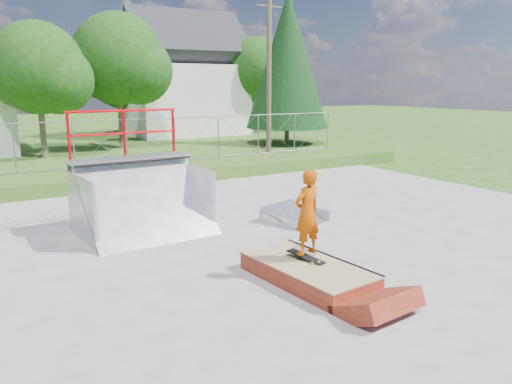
% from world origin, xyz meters
% --- Properties ---
extents(ground, '(120.00, 120.00, 0.00)m').
position_xyz_m(ground, '(0.00, 0.00, 0.00)').
color(ground, '#2C5819').
rests_on(ground, ground).
extents(concrete_pad, '(20.00, 16.00, 0.04)m').
position_xyz_m(concrete_pad, '(0.00, 0.00, 0.02)').
color(concrete_pad, gray).
rests_on(concrete_pad, ground).
extents(grass_berm, '(24.00, 3.00, 0.50)m').
position_xyz_m(grass_berm, '(0.00, 9.50, 0.25)').
color(grass_berm, '#2C5819').
rests_on(grass_berm, ground).
extents(grind_box, '(1.49, 2.69, 0.38)m').
position_xyz_m(grind_box, '(-0.36, -1.82, 0.19)').
color(grind_box, maroon).
rests_on(grind_box, concrete_pad).
extents(quarter_pipe, '(3.11, 2.67, 2.98)m').
position_xyz_m(quarter_pipe, '(-1.90, 2.77, 1.49)').
color(quarter_pipe, gray).
rests_on(quarter_pipe, concrete_pad).
extents(flat_bank_ramp, '(1.69, 1.75, 0.41)m').
position_xyz_m(flat_bank_ramp, '(1.85, 1.67, 0.20)').
color(flat_bank_ramp, gray).
rests_on(flat_bank_ramp, concrete_pad).
extents(skateboard, '(0.45, 0.82, 0.13)m').
position_xyz_m(skateboard, '(-0.27, -1.65, 0.43)').
color(skateboard, black).
rests_on(skateboard, grind_box).
extents(skater, '(0.63, 0.47, 1.59)m').
position_xyz_m(skater, '(-0.27, -1.65, 1.23)').
color(skater, '#BE4705').
rests_on(skater, grind_box).
extents(chain_link_fence, '(20.00, 0.06, 1.80)m').
position_xyz_m(chain_link_fence, '(0.00, 10.50, 1.40)').
color(chain_link_fence, gray).
rests_on(chain_link_fence, grass_berm).
extents(gable_house, '(8.40, 6.08, 8.94)m').
position_xyz_m(gable_house, '(9.00, 26.00, 3.84)').
color(gable_house, white).
rests_on(gable_house, ground).
extents(utility_pole, '(0.24, 0.24, 8.00)m').
position_xyz_m(utility_pole, '(7.50, 12.00, 4.00)').
color(utility_pole, brown).
rests_on(utility_pole, ground).
extents(tree_left_near, '(4.76, 4.48, 6.65)m').
position_xyz_m(tree_left_near, '(-1.75, 17.83, 4.24)').
color(tree_left_near, brown).
rests_on(tree_left_near, ground).
extents(tree_center, '(5.44, 5.12, 7.60)m').
position_xyz_m(tree_center, '(2.78, 19.81, 4.85)').
color(tree_center, brown).
rests_on(tree_center, ground).
extents(tree_right_far, '(5.10, 4.80, 7.12)m').
position_xyz_m(tree_right_far, '(14.27, 23.82, 4.54)').
color(tree_right_far, brown).
rests_on(tree_right_far, ground).
extents(tree_back_mid, '(4.08, 3.84, 5.70)m').
position_xyz_m(tree_back_mid, '(5.21, 27.86, 3.63)').
color(tree_back_mid, brown).
rests_on(tree_back_mid, ground).
extents(conifer_tree, '(5.04, 5.04, 9.10)m').
position_xyz_m(conifer_tree, '(12.00, 17.00, 5.05)').
color(conifer_tree, brown).
rests_on(conifer_tree, ground).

